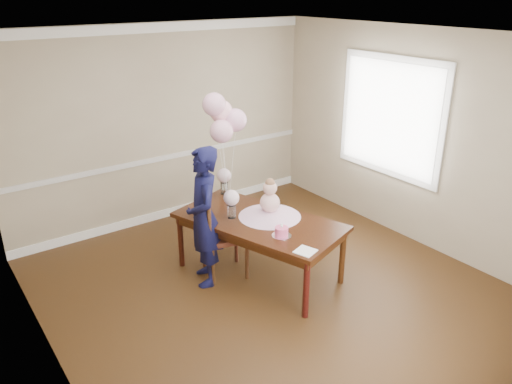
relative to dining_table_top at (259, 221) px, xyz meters
name	(u,v)px	position (x,y,z in m)	size (l,w,h in m)	color
floor	(277,293)	(-0.08, -0.45, -0.68)	(4.50, 5.00, 0.00)	black
ceiling	(282,37)	(-0.08, -0.45, 2.02)	(4.50, 5.00, 0.02)	white
wall_back	(166,126)	(-0.08, 2.05, 0.67)	(4.50, 0.02, 2.70)	tan
wall_left	(43,241)	(-2.33, -0.45, 0.67)	(0.02, 5.00, 2.70)	tan
wall_right	(422,140)	(2.17, -0.45, 0.67)	(0.02, 5.00, 2.70)	tan
chair_rail_trim	(168,157)	(-0.08, 2.04, 0.22)	(4.50, 0.02, 0.07)	silver
crown_molding	(159,28)	(-0.08, 2.04, 1.95)	(4.50, 0.02, 0.12)	white
baseboard_trim	(172,211)	(-0.08, 2.04, -0.62)	(4.50, 0.02, 0.12)	white
window_frame	(390,117)	(2.14, 0.05, 0.87)	(0.02, 1.66, 1.56)	silver
window_blinds	(389,117)	(2.13, 0.05, 0.87)	(0.01, 1.50, 1.40)	silver
dining_table_top	(259,221)	(0.00, 0.00, 0.00)	(0.93, 1.87, 0.05)	black
table_apron	(259,227)	(0.00, 0.00, -0.07)	(0.84, 1.78, 0.09)	black
table_leg_fl	(306,289)	(-0.11, -0.94, -0.35)	(0.07, 0.07, 0.65)	black
table_leg_fr	(342,257)	(0.64, -0.69, -0.35)	(0.07, 0.07, 0.65)	black
table_leg_bl	(181,241)	(-0.64, 0.69, -0.35)	(0.07, 0.07, 0.65)	black
table_leg_br	(223,218)	(0.11, 0.94, -0.35)	(0.07, 0.07, 0.65)	black
baby_skirt	(270,212)	(0.15, 0.00, 0.07)	(0.71, 0.71, 0.09)	#DFA4C7
baby_torso	(270,203)	(0.15, 0.00, 0.19)	(0.22, 0.22, 0.22)	pink
baby_head	(270,188)	(0.15, 0.00, 0.37)	(0.16, 0.16, 0.16)	#D7A694
baby_hair	(270,183)	(0.15, 0.00, 0.43)	(0.11, 0.11, 0.11)	brown
cake_platter	(281,236)	(-0.05, -0.46, 0.03)	(0.21, 0.21, 0.01)	silver
birthday_cake	(282,231)	(-0.05, -0.46, 0.08)	(0.14, 0.14, 0.09)	#EC4A82
cake_flower_a	(282,226)	(-0.05, -0.46, 0.14)	(0.03, 0.03, 0.03)	white
cake_flower_b	(282,225)	(-0.03, -0.43, 0.14)	(0.03, 0.03, 0.03)	silver
rose_vase_near	(232,211)	(-0.22, 0.22, 0.10)	(0.09, 0.09, 0.15)	silver
roses_near	(231,198)	(-0.22, 0.22, 0.27)	(0.18, 0.18, 0.18)	beige
rose_vase_far	(224,188)	(0.09, 0.87, 0.10)	(0.09, 0.09, 0.15)	silver
roses_far	(224,176)	(0.09, 0.87, 0.27)	(0.18, 0.18, 0.18)	beige
napkin	(305,251)	(-0.06, -0.86, 0.03)	(0.19, 0.19, 0.01)	white
balloon_weight	(229,205)	(-0.07, 0.52, 0.03)	(0.04, 0.04, 0.02)	silver
balloon_a	(222,131)	(-0.16, 0.49, 0.96)	(0.26, 0.26, 0.26)	#DC9BB1
balloon_b	(235,120)	(0.03, 0.50, 1.05)	(0.26, 0.26, 0.26)	#DF9EC0
balloon_c	(221,112)	(-0.08, 0.61, 1.14)	(0.26, 0.26, 0.26)	#FAB1BF
balloon_d	(214,104)	(-0.18, 0.60, 1.24)	(0.26, 0.26, 0.26)	#D798B2
balloon_ribbon_a	(225,175)	(-0.12, 0.50, 0.43)	(0.00, 0.00, 0.78)	white
balloon_ribbon_b	(232,170)	(-0.02, 0.51, 0.47)	(0.00, 0.00, 0.88)	white
balloon_ribbon_c	(225,165)	(-0.08, 0.56, 0.52)	(0.00, 0.00, 0.97)	white
balloon_ribbon_d	(222,163)	(-0.12, 0.56, 0.57)	(0.00, 0.00, 1.07)	white
dining_chair_seat	(225,235)	(-0.31, 0.25, -0.18)	(0.49, 0.49, 0.06)	#3E1A11
chair_leg_fl	(213,266)	(-0.56, 0.11, -0.44)	(0.04, 0.04, 0.48)	#361E0E
chair_leg_fr	(247,260)	(-0.17, 0.00, -0.44)	(0.04, 0.04, 0.48)	#381D0F
chair_leg_bl	(204,250)	(-0.45, 0.49, -0.44)	(0.04, 0.04, 0.48)	#391C0F
chair_leg_br	(236,244)	(-0.06, 0.38, -0.44)	(0.04, 0.04, 0.48)	#3E1911
chair_back_post_l	(209,219)	(-0.58, 0.11, 0.14)	(0.04, 0.04, 0.62)	#381F0F
chair_back_post_r	(200,205)	(-0.47, 0.50, 0.14)	(0.04, 0.04, 0.62)	#361C0E
chair_slat_low	(205,223)	(-0.52, 0.31, 0.01)	(0.03, 0.44, 0.06)	#3C1F10
chair_slat_mid	(204,208)	(-0.52, 0.31, 0.19)	(0.03, 0.44, 0.06)	#3C2110
chair_slat_top	(204,193)	(-0.52, 0.31, 0.37)	(0.03, 0.44, 0.06)	#3A180F
woman	(204,217)	(-0.57, 0.25, 0.12)	(0.58, 0.38, 1.59)	black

